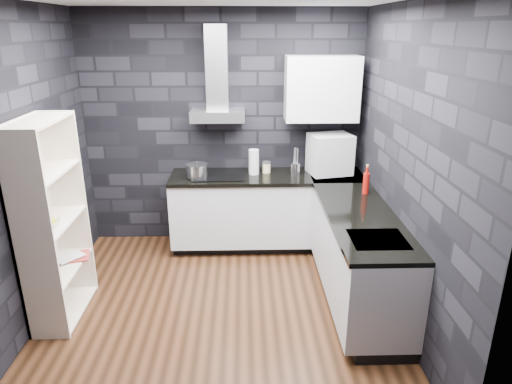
{
  "coord_description": "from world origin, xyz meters",
  "views": [
    {
      "loc": [
        0.24,
        -3.65,
        2.49
      ],
      "look_at": [
        0.35,
        0.45,
        1.0
      ],
      "focal_mm": 32.0,
      "sensor_mm": 36.0,
      "label": 1
    }
  ],
  "objects_px": {
    "utensil_crock": "(295,169)",
    "red_bottle": "(366,183)",
    "appliance_garage": "(330,154)",
    "fruit_bowl": "(48,223)",
    "bookshelf": "(52,223)",
    "glass_vase": "(254,162)",
    "storage_jar": "(266,168)",
    "pot": "(197,171)"
  },
  "relations": [
    {
      "from": "pot",
      "to": "fruit_bowl",
      "type": "distance_m",
      "value": 1.72
    },
    {
      "from": "appliance_garage",
      "to": "fruit_bowl",
      "type": "xyz_separation_m",
      "value": [
        -2.64,
        -1.44,
        -0.19
      ]
    },
    {
      "from": "utensil_crock",
      "to": "appliance_garage",
      "type": "bearing_deg",
      "value": 7.96
    },
    {
      "from": "storage_jar",
      "to": "bookshelf",
      "type": "xyz_separation_m",
      "value": [
        -1.92,
        -1.39,
        -0.06
      ]
    },
    {
      "from": "bookshelf",
      "to": "glass_vase",
      "type": "bearing_deg",
      "value": 19.9
    },
    {
      "from": "bookshelf",
      "to": "pot",
      "type": "bearing_deg",
      "value": 29.57
    },
    {
      "from": "fruit_bowl",
      "to": "red_bottle",
      "type": "bearing_deg",
      "value": 14.49
    },
    {
      "from": "red_bottle",
      "to": "bookshelf",
      "type": "height_order",
      "value": "bookshelf"
    },
    {
      "from": "bookshelf",
      "to": "fruit_bowl",
      "type": "distance_m",
      "value": 0.09
    },
    {
      "from": "pot",
      "to": "storage_jar",
      "type": "height_order",
      "value": "pot"
    },
    {
      "from": "red_bottle",
      "to": "fruit_bowl",
      "type": "bearing_deg",
      "value": -165.51
    },
    {
      "from": "storage_jar",
      "to": "red_bottle",
      "type": "height_order",
      "value": "red_bottle"
    },
    {
      "from": "storage_jar",
      "to": "bookshelf",
      "type": "height_order",
      "value": "bookshelf"
    },
    {
      "from": "utensil_crock",
      "to": "storage_jar",
      "type": "bearing_deg",
      "value": 163.66
    },
    {
      "from": "utensil_crock",
      "to": "red_bottle",
      "type": "relative_size",
      "value": 0.64
    },
    {
      "from": "red_bottle",
      "to": "fruit_bowl",
      "type": "relative_size",
      "value": 1.01
    },
    {
      "from": "pot",
      "to": "glass_vase",
      "type": "bearing_deg",
      "value": 11.8
    },
    {
      "from": "glass_vase",
      "to": "storage_jar",
      "type": "xyz_separation_m",
      "value": [
        0.15,
        0.05,
        -0.09
      ]
    },
    {
      "from": "appliance_garage",
      "to": "pot",
      "type": "bearing_deg",
      "value": 172.95
    },
    {
      "from": "glass_vase",
      "to": "storage_jar",
      "type": "distance_m",
      "value": 0.18
    },
    {
      "from": "pot",
      "to": "storage_jar",
      "type": "relative_size",
      "value": 2.01
    },
    {
      "from": "glass_vase",
      "to": "appliance_garage",
      "type": "relative_size",
      "value": 0.63
    },
    {
      "from": "appliance_garage",
      "to": "fruit_bowl",
      "type": "relative_size",
      "value": 2.15
    },
    {
      "from": "red_bottle",
      "to": "bookshelf",
      "type": "relative_size",
      "value": 0.12
    },
    {
      "from": "bookshelf",
      "to": "red_bottle",
      "type": "bearing_deg",
      "value": -4.37
    },
    {
      "from": "utensil_crock",
      "to": "fruit_bowl",
      "type": "distance_m",
      "value": 2.63
    },
    {
      "from": "utensil_crock",
      "to": "bookshelf",
      "type": "distance_m",
      "value": 2.59
    },
    {
      "from": "appliance_garage",
      "to": "bookshelf",
      "type": "xyz_separation_m",
      "value": [
        -2.64,
        -1.35,
        -0.22
      ]
    },
    {
      "from": "bookshelf",
      "to": "fruit_bowl",
      "type": "xyz_separation_m",
      "value": [
        0.0,
        -0.09,
        0.04
      ]
    },
    {
      "from": "glass_vase",
      "to": "utensil_crock",
      "type": "height_order",
      "value": "glass_vase"
    },
    {
      "from": "glass_vase",
      "to": "utensil_crock",
      "type": "distance_m",
      "value": 0.48
    },
    {
      "from": "utensil_crock",
      "to": "bookshelf",
      "type": "xyz_separation_m",
      "value": [
        -2.24,
        -1.3,
        -0.07
      ]
    },
    {
      "from": "utensil_crock",
      "to": "bookshelf",
      "type": "bearing_deg",
      "value": -149.9
    },
    {
      "from": "storage_jar",
      "to": "appliance_garage",
      "type": "relative_size",
      "value": 0.25
    },
    {
      "from": "utensil_crock",
      "to": "pot",
      "type": "bearing_deg",
      "value": -175.38
    },
    {
      "from": "storage_jar",
      "to": "fruit_bowl",
      "type": "bearing_deg",
      "value": -142.37
    },
    {
      "from": "glass_vase",
      "to": "storage_jar",
      "type": "bearing_deg",
      "value": 19.13
    },
    {
      "from": "pot",
      "to": "storage_jar",
      "type": "bearing_deg",
      "value": 13.21
    },
    {
      "from": "glass_vase",
      "to": "appliance_garage",
      "type": "bearing_deg",
      "value": 0.8
    },
    {
      "from": "storage_jar",
      "to": "utensil_crock",
      "type": "bearing_deg",
      "value": -16.34
    },
    {
      "from": "storage_jar",
      "to": "bookshelf",
      "type": "relative_size",
      "value": 0.06
    },
    {
      "from": "storage_jar",
      "to": "fruit_bowl",
      "type": "height_order",
      "value": "storage_jar"
    }
  ]
}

